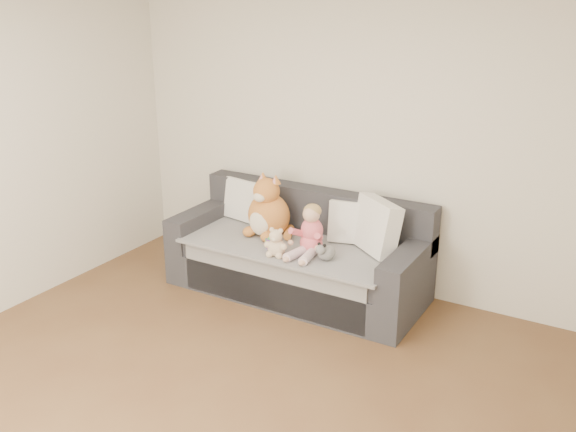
% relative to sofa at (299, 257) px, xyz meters
% --- Properties ---
extents(room_shell, '(5.00, 5.00, 5.00)m').
position_rel_sofa_xyz_m(room_shell, '(0.34, -1.64, 0.99)').
color(room_shell, brown).
rests_on(room_shell, ground).
extents(sofa, '(2.20, 0.94, 0.85)m').
position_rel_sofa_xyz_m(sofa, '(0.00, 0.00, 0.00)').
color(sofa, '#2B2B30').
rests_on(sofa, ground).
extents(cushion_left, '(0.44, 0.26, 0.39)m').
position_rel_sofa_xyz_m(cushion_left, '(-0.69, 0.21, 0.35)').
color(cushion_left, silver).
rests_on(cushion_left, sofa).
extents(cushion_right_back, '(0.42, 0.27, 0.37)m').
position_rel_sofa_xyz_m(cushion_right_back, '(0.40, 0.19, 0.34)').
color(cushion_right_back, silver).
rests_on(cushion_right_back, sofa).
extents(cushion_right_front, '(0.51, 0.45, 0.45)m').
position_rel_sofa_xyz_m(cushion_right_front, '(0.66, 0.11, 0.38)').
color(cushion_right_front, silver).
rests_on(cushion_right_front, sofa).
extents(toddler, '(0.30, 0.42, 0.42)m').
position_rel_sofa_xyz_m(toddler, '(0.21, -0.21, 0.34)').
color(toddler, '#DE4E7F').
rests_on(toddler, sofa).
extents(plush_cat, '(0.46, 0.39, 0.58)m').
position_rel_sofa_xyz_m(plush_cat, '(-0.30, -0.03, 0.38)').
color(plush_cat, '#BA5329').
rests_on(plush_cat, sofa).
extents(teddy_bear, '(0.19, 0.15, 0.25)m').
position_rel_sofa_xyz_m(teddy_bear, '(0.01, -0.40, 0.26)').
color(teddy_bear, '#CDBA8E').
rests_on(teddy_bear, sofa).
extents(plush_cow, '(0.13, 0.20, 0.16)m').
position_rel_sofa_xyz_m(plush_cow, '(0.39, -0.27, 0.23)').
color(plush_cow, white).
rests_on(plush_cow, sofa).
extents(sippy_cup, '(0.10, 0.07, 0.11)m').
position_rel_sofa_xyz_m(sippy_cup, '(-0.11, -0.29, 0.22)').
color(sippy_cup, '#703899').
rests_on(sippy_cup, sofa).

